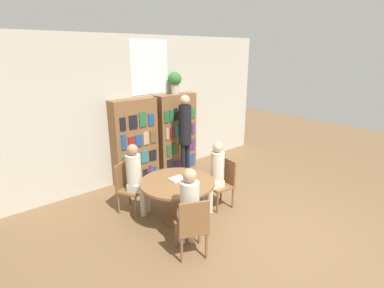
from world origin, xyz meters
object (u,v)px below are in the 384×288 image
object	(u,v)px
chair_near_camera	(192,225)
chair_left_side	(128,185)
chair_far_side	(223,181)
seated_reader_right	(215,172)
flower_vase	(175,81)
bookshelf_left	(135,142)
seated_reader_back	(189,204)
bookshelf_right	(176,133)
seated_reader_left	(136,175)
librarian_standing	(185,129)
reading_table	(177,188)

from	to	relation	value
chair_near_camera	chair_left_side	xyz separation A→B (m)	(-0.03, 1.67, 0.00)
chair_far_side	seated_reader_right	world-z (taller)	seated_reader_right
flower_vase	bookshelf_left	bearing A→B (deg)	-179.76
chair_near_camera	chair_left_side	bearing A→B (deg)	117.00
bookshelf_left	seated_reader_back	bearing A→B (deg)	-104.17
flower_vase	seated_reader_right	size ratio (longest dim) A/B	0.39
seated_reader_right	flower_vase	bearing A→B (deg)	-10.14
seated_reader_back	bookshelf_right	bearing A→B (deg)	81.41
seated_reader_left	librarian_standing	world-z (taller)	librarian_standing
seated_reader_back	chair_near_camera	bearing A→B (deg)	-90.00
chair_far_side	seated_reader_right	size ratio (longest dim) A/B	0.71
chair_left_side	librarian_standing	world-z (taller)	librarian_standing
chair_near_camera	seated_reader_left	bearing A→B (deg)	113.89
chair_far_side	seated_reader_back	xyz separation A→B (m)	(-1.26, -0.55, 0.21)
reading_table	seated_reader_right	bearing A→B (deg)	-7.90
bookshelf_right	reading_table	xyz separation A→B (m)	(-1.38, -1.81, -0.30)
seated_reader_back	librarian_standing	size ratio (longest dim) A/B	0.68
seated_reader_right	bookshelf_right	bearing A→B (deg)	-10.45
flower_vase	seated_reader_back	bearing A→B (deg)	-124.28
chair_near_camera	seated_reader_back	world-z (taller)	seated_reader_back
seated_reader_left	seated_reader_right	bearing A→B (deg)	116.93
chair_near_camera	chair_far_side	world-z (taller)	same
reading_table	seated_reader_left	xyz separation A→B (m)	(-0.36, 0.67, 0.11)
seated_reader_right	seated_reader_back	world-z (taller)	seated_reader_back
reading_table	librarian_standing	bearing A→B (deg)	46.64
bookshelf_left	chair_far_side	size ratio (longest dim) A/B	2.02
bookshelf_left	chair_far_side	world-z (taller)	bookshelf_left
flower_vase	librarian_standing	distance (m)	1.09
reading_table	seated_reader_back	bearing A→B (deg)	-115.90
seated_reader_left	bookshelf_right	bearing A→B (deg)	-174.78
flower_vase	seated_reader_left	size ratio (longest dim) A/B	0.39
reading_table	seated_reader_left	world-z (taller)	seated_reader_left
flower_vase	seated_reader_right	distance (m)	2.44
chair_far_side	librarian_standing	world-z (taller)	librarian_standing
seated_reader_left	seated_reader_back	distance (m)	1.35
chair_near_camera	seated_reader_right	xyz separation A→B (m)	(1.15, 0.74, 0.20)
chair_far_side	seated_reader_back	bearing A→B (deg)	121.59
reading_table	chair_far_side	distance (m)	0.94
bookshelf_right	chair_far_side	bearing A→B (deg)	-103.13
seated_reader_left	seated_reader_right	xyz separation A→B (m)	(1.10, -0.77, -0.01)
chair_near_camera	chair_far_side	size ratio (longest dim) A/B	1.00
seated_reader_right	seated_reader_back	xyz separation A→B (m)	(-1.08, -0.58, 0.01)
librarian_standing	bookshelf_right	bearing A→B (deg)	73.88
seated_reader_left	librarian_standing	bearing A→B (deg)	173.82
bookshelf_left	seated_reader_left	size ratio (longest dim) A/B	1.44
seated_reader_back	flower_vase	bearing A→B (deg)	81.62
reading_table	chair_far_side	xyz separation A→B (m)	(0.93, -0.13, -0.10)
bookshelf_left	flower_vase	bearing A→B (deg)	0.24
flower_vase	librarian_standing	xyz separation A→B (m)	(-0.13, -0.51, -0.95)
bookshelf_right	librarian_standing	distance (m)	0.57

